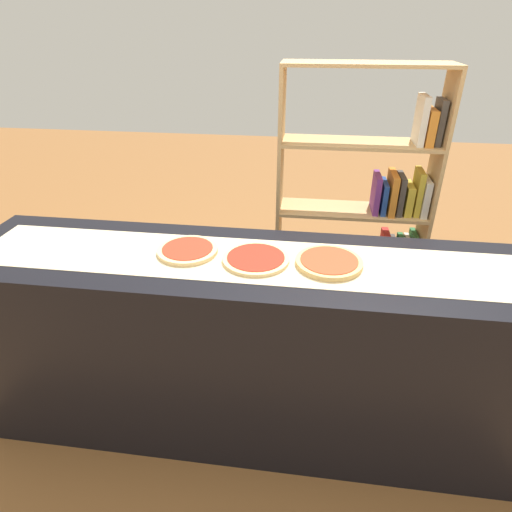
{
  "coord_description": "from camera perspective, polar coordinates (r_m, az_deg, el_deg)",
  "views": [
    {
      "loc": [
        0.21,
        -1.52,
        1.81
      ],
      "look_at": [
        0.0,
        0.0,
        0.95
      ],
      "focal_mm": 30.09,
      "sensor_mm": 36.0,
      "label": 1
    }
  ],
  "objects": [
    {
      "name": "ground_plane",
      "position": [
        2.37,
        0.0,
        -20.56
      ],
      "size": [
        12.0,
        12.0,
        0.0
      ],
      "primitive_type": "plane",
      "color": "brown"
    },
    {
      "name": "pizza_plain_0",
      "position": [
        1.84,
        -9.07,
        0.79
      ],
      "size": [
        0.26,
        0.26,
        0.02
      ],
      "color": "#E5C17F",
      "rests_on": "parchment_paper"
    },
    {
      "name": "pizza_plain_2",
      "position": [
        1.75,
        9.67,
        -0.77
      ],
      "size": [
        0.27,
        0.27,
        0.02
      ],
      "color": "#DBB26B",
      "rests_on": "parchment_paper"
    },
    {
      "name": "parchment_paper",
      "position": [
        1.77,
        0.0,
        -0.54
      ],
      "size": [
        2.36,
        0.37,
        0.0
      ],
      "primitive_type": "cube",
      "color": "beige",
      "rests_on": "counter"
    },
    {
      "name": "counter",
      "position": [
        2.04,
        0.0,
        -12.04
      ],
      "size": [
        2.55,
        0.59,
        0.93
      ],
      "primitive_type": "cube",
      "color": "black",
      "rests_on": "ground_plane"
    },
    {
      "name": "pizza_plain_1",
      "position": [
        1.76,
        -0.02,
        -0.35
      ],
      "size": [
        0.28,
        0.28,
        0.02
      ],
      "color": "#E5C17F",
      "rests_on": "parchment_paper"
    },
    {
      "name": "bookshelf",
      "position": [
        2.67,
        15.14,
        3.9
      ],
      "size": [
        0.88,
        0.27,
        1.61
      ],
      "color": "tan",
      "rests_on": "ground_plane"
    }
  ]
}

